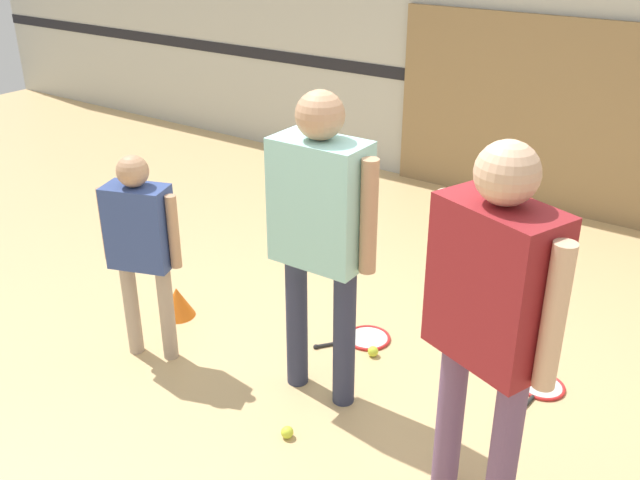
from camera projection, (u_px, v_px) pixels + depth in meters
The scene contains 11 objects.
ground_plane at pixel (358, 389), 4.10m from camera, with size 16.00×16.00×0.00m, color tan.
wall_back at pixel (578, 28), 5.86m from camera, with size 16.00×0.07×3.20m.
wall_panel at pixel (557, 118), 6.17m from camera, with size 2.99×0.05×1.69m.
person_instructor at pixel (320, 219), 3.63m from camera, with size 0.66×0.27×1.74m.
person_student_left at pixel (140, 237), 4.08m from camera, with size 0.46×0.31×1.29m.
person_student_right at pixel (492, 304), 2.83m from camera, with size 0.63×0.43×1.77m.
racket_spare_on_floor at pixel (365, 338), 4.56m from camera, with size 0.43×0.50×0.03m.
racket_second_spare at pixel (540, 388), 4.09m from camera, with size 0.28×0.51×0.03m.
tennis_ball_near_instructor at pixel (287, 432), 3.71m from camera, with size 0.07×0.07×0.07m, color #CCE038.
tennis_ball_by_spare_racket at pixel (373, 351), 4.38m from camera, with size 0.07×0.07×0.07m, color #CCE038.
training_cone at pixel (177, 302), 4.79m from camera, with size 0.23×0.23×0.21m.
Camera 1 is at (1.74, -2.86, 2.53)m, focal length 40.00 mm.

